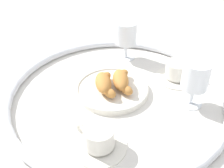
# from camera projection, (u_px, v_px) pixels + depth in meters

# --- Properties ---
(ground_plane) EXTENTS (2.20, 2.20, 0.00)m
(ground_plane) POSITION_uv_depth(u_px,v_px,m) (117.00, 96.00, 0.83)
(ground_plane) COLOR silver
(table_chrome_rim) EXTENTS (0.67, 0.67, 0.02)m
(table_chrome_rim) POSITION_uv_depth(u_px,v_px,m) (117.00, 93.00, 0.82)
(table_chrome_rim) COLOR silver
(table_chrome_rim) RESTS_ON ground_plane
(pastry_plate) EXTENTS (0.23, 0.23, 0.02)m
(pastry_plate) POSITION_uv_depth(u_px,v_px,m) (112.00, 89.00, 0.84)
(pastry_plate) COLOR silver
(pastry_plate) RESTS_ON ground_plane
(croissant_large) EXTENTS (0.13, 0.09, 0.04)m
(croissant_large) POSITION_uv_depth(u_px,v_px,m) (104.00, 83.00, 0.82)
(croissant_large) COLOR #BC7A38
(croissant_large) RESTS_ON pastry_plate
(croissant_small) EXTENTS (0.13, 0.08, 0.04)m
(croissant_small) POSITION_uv_depth(u_px,v_px,m) (122.00, 80.00, 0.83)
(croissant_small) COLOR #BC7A38
(croissant_small) RESTS_ON pastry_plate
(coffee_cup_near) EXTENTS (0.14, 0.14, 0.06)m
(coffee_cup_near) POSITION_uv_depth(u_px,v_px,m) (99.00, 139.00, 0.65)
(coffee_cup_near) COLOR silver
(coffee_cup_near) RESTS_ON ground_plane
(coffee_cup_far) EXTENTS (0.14, 0.14, 0.06)m
(coffee_cup_far) POSITION_uv_depth(u_px,v_px,m) (177.00, 72.00, 0.89)
(coffee_cup_far) COLOR silver
(coffee_cup_far) RESTS_ON ground_plane
(juice_glass_left) EXTENTS (0.08, 0.08, 0.14)m
(juice_glass_left) POSITION_uv_depth(u_px,v_px,m) (195.00, 76.00, 0.75)
(juice_glass_left) COLOR white
(juice_glass_left) RESTS_ON ground_plane
(juice_glass_right) EXTENTS (0.08, 0.08, 0.14)m
(juice_glass_right) POSITION_uv_depth(u_px,v_px,m) (127.00, 35.00, 0.97)
(juice_glass_right) COLOR white
(juice_glass_right) RESTS_ON ground_plane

